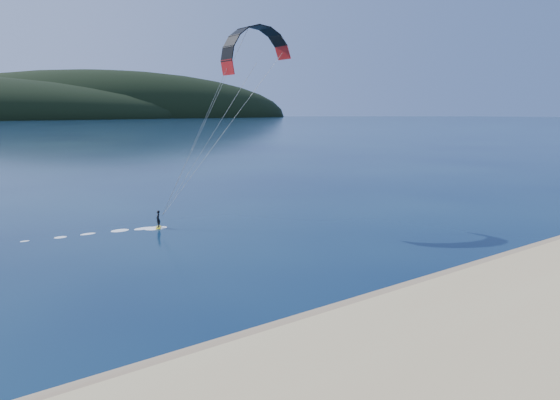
% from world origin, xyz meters
% --- Properties ---
extents(ground, '(1800.00, 1800.00, 0.00)m').
position_xyz_m(ground, '(0.00, 0.00, 0.00)').
color(ground, black).
rests_on(ground, ground).
extents(wet_sand, '(220.00, 2.50, 0.10)m').
position_xyz_m(wet_sand, '(0.00, 4.50, 0.05)').
color(wet_sand, '#937655').
rests_on(wet_sand, ground).
extents(kitesurfer_near, '(21.23, 7.47, 16.46)m').
position_xyz_m(kitesurfer_near, '(11.65, 23.62, 13.16)').
color(kitesurfer_near, gold).
rests_on(kitesurfer_near, ground).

